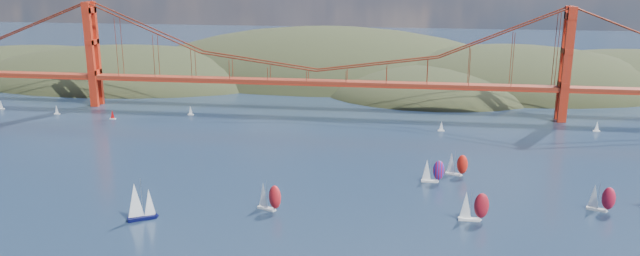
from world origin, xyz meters
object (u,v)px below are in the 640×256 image
(sloop_navy, at_px, (139,202))
(racer_1, at_px, (473,206))
(racer_0, at_px, (269,196))
(racer_2, at_px, (601,198))
(racer_rwb, at_px, (432,170))
(racer_3, at_px, (456,164))

(sloop_navy, xyz_separation_m, racer_1, (99.34, 13.30, -1.02))
(racer_0, xyz_separation_m, racer_2, (102.66, 13.80, -0.21))
(sloop_navy, xyz_separation_m, racer_2, (139.49, 26.60, -1.40))
(racer_2, relative_size, racer_rwb, 1.02)
(racer_0, xyz_separation_m, racer_rwb, (51.50, 32.97, -0.29))
(racer_rwb, bearing_deg, racer_2, -19.92)
(racer_2, height_order, racer_rwb, racer_2)
(racer_0, relative_size, racer_1, 0.96)
(racer_0, relative_size, racer_rwb, 1.07)
(sloop_navy, distance_m, racer_1, 100.23)
(racer_0, xyz_separation_m, racer_3, (60.42, 41.55, -0.30))
(racer_1, height_order, racer_3, racer_1)
(racer_3, bearing_deg, racer_rwb, -116.58)
(racer_2, xyz_separation_m, racer_3, (-42.24, 27.75, -0.10))
(racer_2, bearing_deg, racer_0, -149.23)
(racer_2, bearing_deg, racer_rwb, -177.42)
(racer_1, relative_size, racer_3, 1.11)
(racer_0, bearing_deg, racer_2, 30.36)
(racer_0, bearing_deg, racer_3, 57.22)
(racer_0, bearing_deg, sloop_navy, -138.13)
(racer_0, distance_m, racer_2, 103.58)
(sloop_navy, distance_m, racer_2, 142.01)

